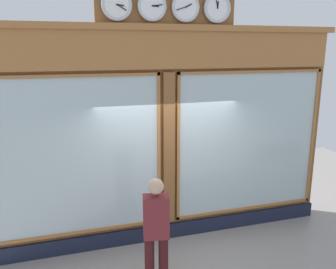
% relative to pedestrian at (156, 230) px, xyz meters
% --- Properties ---
extents(shop_facade, '(6.33, 0.42, 4.38)m').
position_rel_pedestrian_xyz_m(shop_facade, '(-0.58, -1.44, 1.00)').
color(shop_facade, brown).
rests_on(shop_facade, ground_plane).
extents(pedestrian, '(0.39, 0.28, 1.69)m').
position_rel_pedestrian_xyz_m(pedestrian, '(0.00, 0.00, 0.00)').
color(pedestrian, '#3A1316').
rests_on(pedestrian, ground_plane).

